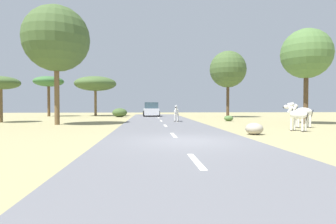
% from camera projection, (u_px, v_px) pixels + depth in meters
% --- Properties ---
extents(ground_plane, '(90.00, 90.00, 0.00)m').
position_uv_depth(ground_plane, '(187.00, 142.00, 10.88)').
color(ground_plane, '#998E60').
extents(road, '(6.00, 64.00, 0.05)m').
position_uv_depth(road, '(178.00, 141.00, 10.86)').
color(road, slate).
rests_on(road, ground_plane).
extents(lane_markings, '(0.16, 56.00, 0.01)m').
position_uv_depth(lane_markings, '(181.00, 144.00, 9.86)').
color(lane_markings, silver).
rests_on(lane_markings, road).
extents(zebra_0, '(0.55, 1.48, 1.40)m').
position_uv_depth(zebra_0, '(176.00, 112.00, 23.87)').
color(zebra_0, silver).
rests_on(zebra_0, road).
extents(zebra_1, '(0.90, 1.50, 1.51)m').
position_uv_depth(zebra_1, '(297.00, 115.00, 15.39)').
color(zebra_1, silver).
rests_on(zebra_1, ground_plane).
extents(zebra_2, '(1.75, 0.51, 1.65)m').
position_uv_depth(zebra_2, '(302.00, 112.00, 17.74)').
color(zebra_2, silver).
rests_on(zebra_2, ground_plane).
extents(car_0, '(2.12, 4.39, 1.74)m').
position_uv_depth(car_0, '(151.00, 110.00, 35.39)').
color(car_0, silver).
rests_on(car_0, road).
extents(tree_1, '(4.74, 4.74, 8.62)m').
position_uv_depth(tree_1, '(56.00, 39.00, 20.40)').
color(tree_1, brown).
rests_on(tree_1, ground_plane).
extents(tree_2, '(3.74, 3.74, 5.14)m').
position_uv_depth(tree_2, '(49.00, 82.00, 36.12)').
color(tree_2, brown).
rests_on(tree_2, ground_plane).
extents(tree_3, '(3.71, 3.71, 7.16)m').
position_uv_depth(tree_3, '(306.00, 54.00, 21.12)').
color(tree_3, '#4C3823').
rests_on(tree_3, ground_plane).
extents(tree_4, '(5.51, 5.51, 5.28)m').
position_uv_depth(tree_4, '(95.00, 84.00, 37.60)').
color(tree_4, brown).
rests_on(tree_4, ground_plane).
extents(tree_5, '(4.31, 4.31, 7.85)m').
position_uv_depth(tree_5, '(228.00, 69.00, 33.35)').
color(tree_5, '#4C3823').
rests_on(tree_5, ground_plane).
extents(tree_6, '(3.09, 3.09, 3.82)m').
position_uv_depth(tree_6, '(0.00, 83.00, 23.23)').
color(tree_6, brown).
rests_on(tree_6, ground_plane).
extents(bush_0, '(0.82, 0.74, 0.49)m').
position_uv_depth(bush_0, '(229.00, 118.00, 25.30)').
color(bush_0, '#4C7038').
rests_on(bush_0, ground_plane).
extents(bush_1, '(1.78, 1.60, 1.07)m').
position_uv_depth(bush_1, '(120.00, 113.00, 34.14)').
color(bush_1, '#425B2D').
rests_on(bush_1, ground_plane).
extents(rock_2, '(0.84, 0.86, 0.57)m').
position_uv_depth(rock_2, '(254.00, 129.00, 13.61)').
color(rock_2, '#A89E8C').
rests_on(rock_2, ground_plane).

